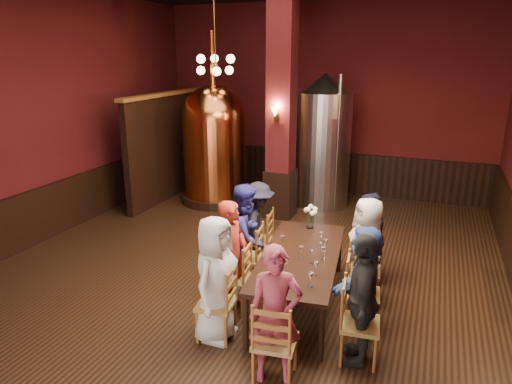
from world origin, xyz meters
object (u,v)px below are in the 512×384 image
at_px(person_1, 233,256).
at_px(person_2, 246,236).
at_px(rose_vase, 310,213).
at_px(dining_table, 300,259).
at_px(steel_vessel, 323,141).
at_px(person_0, 215,279).
at_px(copper_kettle, 215,143).

bearing_deg(person_1, person_2, 6.91).
relative_size(person_1, rose_vase, 4.17).
height_order(dining_table, steel_vessel, steel_vessel).
relative_size(person_0, copper_kettle, 0.41).
bearing_deg(person_1, dining_table, -61.87).
relative_size(dining_table, rose_vase, 6.75).
relative_size(person_1, person_2, 0.98).
bearing_deg(steel_vessel, rose_vase, -79.25).
height_order(person_0, copper_kettle, copper_kettle).
bearing_deg(dining_table, person_1, -158.78).
bearing_deg(rose_vase, person_0, -105.77).
xyz_separation_m(person_2, rose_vase, (0.75, 0.76, 0.20)).
height_order(person_0, person_2, person_2).
bearing_deg(copper_kettle, dining_table, -49.98).
bearing_deg(dining_table, person_2, 158.78).
distance_m(person_0, person_2, 1.33).
relative_size(dining_table, copper_kettle, 0.66).
height_order(dining_table, person_0, person_0).
bearing_deg(person_2, person_1, -177.17).
height_order(dining_table, rose_vase, rose_vase).
bearing_deg(copper_kettle, rose_vase, -42.45).
relative_size(person_0, person_1, 1.01).
distance_m(person_1, copper_kettle, 4.80).
relative_size(person_1, copper_kettle, 0.41).
height_order(person_2, rose_vase, person_2).
xyz_separation_m(person_2, copper_kettle, (-2.25, 3.50, 0.59)).
distance_m(dining_table, person_1, 0.92).
distance_m(dining_table, steel_vessel, 4.52).
distance_m(dining_table, person_2, 0.92).
bearing_deg(steel_vessel, dining_table, -79.89).
bearing_deg(rose_vase, person_2, -134.32).
distance_m(person_0, steel_vessel, 5.52).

